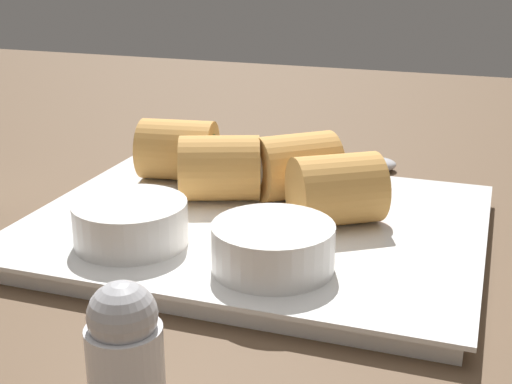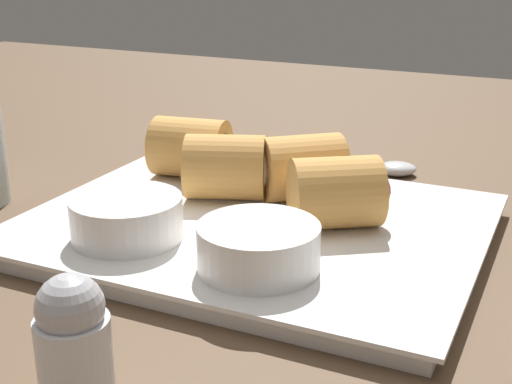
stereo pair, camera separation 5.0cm
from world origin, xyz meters
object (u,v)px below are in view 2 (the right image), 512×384
Objects in this scene: dipping_bowl_far at (127,216)px; spoon at (373,169)px; salt_shaker at (75,356)px; dipping_bowl_near at (259,245)px; serving_plate at (256,228)px.

dipping_bowl_far is 26.63cm from spoon.
spoon is 40.61cm from salt_shaker.
dipping_bowl_near and dipping_bowl_far have the same top height.
dipping_bowl_far is 0.42× the size of spoon.
serving_plate is 18.11cm from spoon.
serving_plate is at bearing -132.59° from dipping_bowl_far.
dipping_bowl_near is 0.42× the size of spoon.
dipping_bowl_far is at bearing -3.44° from dipping_bowl_near.
dipping_bowl_far is at bearing -62.06° from salt_shaker.
dipping_bowl_far is at bearing 68.20° from spoon.
dipping_bowl_near is 1.00× the size of salt_shaker.
salt_shaker is at bearing 87.96° from spoon.
dipping_bowl_far is at bearing 47.41° from serving_plate.
dipping_bowl_near is 25.34cm from spoon.
salt_shaker reaches higher than serving_plate.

